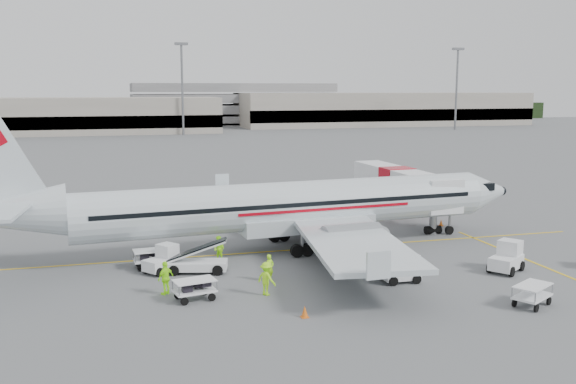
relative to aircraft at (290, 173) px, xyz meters
name	(u,v)px	position (x,y,z in m)	size (l,w,h in m)	color
ground	(296,250)	(0.30, -0.37, -5.37)	(360.00, 360.00, 0.00)	#56595B
stripe_lead	(296,250)	(0.30, -0.37, -5.36)	(44.00, 0.20, 0.01)	yellow
stripe_cross	(540,265)	(14.30, -8.37, -5.36)	(0.20, 20.00, 0.01)	yellow
terminal_east	(383,109)	(70.30, 144.63, -0.37)	(90.00, 26.00, 10.00)	gray
parking_garage	(232,102)	(25.30, 159.63, 1.63)	(62.00, 24.00, 14.00)	slate
treeline	(149,114)	(0.30, 174.63, -2.37)	(300.00, 3.00, 6.00)	black
mast_center	(182,90)	(5.30, 117.63, 5.63)	(3.20, 1.20, 22.00)	slate
mast_east	(456,90)	(80.30, 117.63, 5.63)	(3.20, 1.20, 22.00)	slate
aircraft	(290,173)	(0.00, 0.00, 0.00)	(38.95, 30.53, 10.74)	silver
jet_bridge	(397,193)	(11.73, 7.81, -3.13)	(3.19, 17.03, 4.47)	white
belt_loader	(197,251)	(-7.08, -4.12, -4.05)	(4.86, 1.82, 2.63)	white
tug_fore	(506,257)	(11.29, -9.04, -4.43)	(2.44, 1.40, 1.88)	white
tug_mid	(401,268)	(4.13, -9.24, -4.54)	(2.15, 1.23, 1.66)	white
tug_aft	(161,259)	(-9.17, -3.52, -4.53)	(2.17, 1.24, 1.68)	white
cart_loaded_a	(195,290)	(-7.88, -9.36, -4.80)	(2.17, 1.28, 1.13)	white
cart_loaded_b	(152,259)	(-9.67, -2.37, -4.78)	(2.27, 1.34, 1.19)	white
cart_empty_a	(532,295)	(8.89, -14.92, -4.79)	(2.21, 1.31, 1.15)	white
cone_nose	(441,222)	(14.08, 4.15, -5.09)	(0.34, 0.34, 0.56)	orange
cone_port	(308,214)	(4.49, 10.20, -5.06)	(0.38, 0.38, 0.63)	orange
cone_stbd	(305,311)	(-2.98, -13.42, -5.06)	(0.38, 0.38, 0.62)	orange
crew_a	(270,268)	(-3.19, -7.02, -4.58)	(0.58, 0.38, 1.58)	#90DE17
crew_b	(219,249)	(-5.34, -1.87, -4.54)	(0.81, 0.63, 1.66)	#90DE17
crew_c	(266,279)	(-3.99, -9.53, -4.44)	(1.19, 0.69, 1.85)	#90DE17
crew_d	(166,278)	(-9.28, -7.95, -4.44)	(1.09, 0.46, 1.87)	#90DE17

